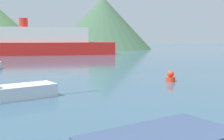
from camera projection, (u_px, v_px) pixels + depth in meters
The scene contains 3 objects.
ferry_distant at pixel (24, 43), 49.92m from camera, with size 32.08×6.58×6.50m.
buoy_marker at pixel (170, 77), 19.70m from camera, with size 0.67×0.67×0.78m.
hill_central at pixel (103, 23), 76.03m from camera, with size 26.33×26.33×14.02m.
Camera 1 is at (-4.35, -1.71, 3.06)m, focal length 45.00 mm.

